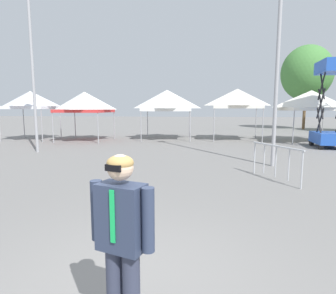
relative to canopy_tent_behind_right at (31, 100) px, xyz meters
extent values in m
plane|color=slate|center=(10.86, -15.28, -2.71)|extent=(140.00, 140.00, 0.00)
cylinder|color=#9E9EA3|center=(-1.31, -1.48, -1.56)|extent=(0.06, 0.06, 2.31)
cylinder|color=#9E9EA3|center=(1.48, -1.31, -1.56)|extent=(0.06, 0.06, 2.31)
cylinder|color=#9E9EA3|center=(-1.48, 1.31, -1.56)|extent=(0.06, 0.06, 2.31)
cylinder|color=#9E9EA3|center=(1.31, 1.48, -1.56)|extent=(0.06, 0.06, 2.31)
pyramid|color=white|center=(0.00, 0.00, 0.10)|extent=(3.12, 3.12, 1.01)
cube|color=white|center=(0.00, 0.00, -0.50)|extent=(3.09, 3.09, 0.20)
cylinder|color=#9E9EA3|center=(2.34, -1.50, -1.67)|extent=(0.06, 0.06, 2.09)
cylinder|color=#9E9EA3|center=(5.32, -1.59, -1.67)|extent=(0.06, 0.06, 2.09)
cylinder|color=#9E9EA3|center=(2.42, 1.49, -1.67)|extent=(0.06, 0.06, 2.09)
cylinder|color=#9E9EA3|center=(5.41, 1.40, -1.67)|extent=(0.06, 0.06, 2.09)
pyramid|color=white|center=(3.87, -0.05, -0.04)|extent=(3.23, 3.23, 1.16)
cube|color=red|center=(3.87, -0.05, -0.72)|extent=(3.20, 3.20, 0.20)
cylinder|color=#9E9EA3|center=(7.71, -0.18, -1.63)|extent=(0.06, 0.06, 2.17)
cylinder|color=#9E9EA3|center=(10.91, 0.00, -1.63)|extent=(0.06, 0.06, 2.17)
cylinder|color=#9E9EA3|center=(7.52, 3.02, -1.63)|extent=(0.06, 0.06, 2.17)
cylinder|color=#9E9EA3|center=(10.72, 3.20, -1.63)|extent=(0.06, 0.06, 2.17)
pyramid|color=white|center=(9.22, 1.51, 0.09)|extent=(3.55, 3.55, 1.26)
cube|color=white|center=(9.22, 1.51, -0.64)|extent=(3.52, 3.52, 0.20)
cylinder|color=#9E9EA3|center=(12.43, 0.10, -1.54)|extent=(0.06, 0.06, 2.35)
cylinder|color=#9E9EA3|center=(15.45, -0.02, -1.54)|extent=(0.06, 0.06, 2.35)
cylinder|color=#9E9EA3|center=(12.55, 3.11, -1.54)|extent=(0.06, 0.06, 2.35)
cylinder|color=#9E9EA3|center=(15.57, 2.99, -1.54)|extent=(0.06, 0.06, 2.35)
pyramid|color=white|center=(14.00, 1.55, 0.20)|extent=(3.29, 3.29, 1.12)
cube|color=white|center=(14.00, 1.55, -0.46)|extent=(3.26, 3.26, 0.20)
cylinder|color=#9E9EA3|center=(17.07, -0.73, -1.60)|extent=(0.06, 0.06, 2.22)
cylinder|color=#9E9EA3|center=(16.81, 2.59, -1.60)|extent=(0.06, 0.06, 2.22)
cylinder|color=#9E9EA3|center=(20.13, 2.85, -1.60)|extent=(0.06, 0.06, 2.22)
pyramid|color=white|center=(18.60, 1.06, 0.05)|extent=(3.76, 3.76, 1.09)
cube|color=white|center=(18.60, 1.06, -0.59)|extent=(3.73, 3.73, 0.20)
cylinder|color=black|center=(17.93, -2.63, -2.47)|extent=(0.22, 0.49, 0.48)
cylinder|color=black|center=(18.08, -0.91, -2.47)|extent=(0.22, 0.49, 0.48)
cylinder|color=black|center=(19.27, -1.01, -2.47)|extent=(0.22, 0.49, 0.48)
cube|color=blue|center=(18.60, -1.82, -2.17)|extent=(1.59, 2.41, 0.60)
cylinder|color=black|center=(18.11, -1.78, -1.35)|extent=(0.17, 1.12, 1.65)
cylinder|color=black|center=(18.11, -1.78, -1.35)|extent=(0.17, 1.12, 1.65)
cylinder|color=black|center=(18.11, -1.78, -0.31)|extent=(0.17, 1.12, 1.65)
cylinder|color=black|center=(18.11, -1.78, -0.31)|extent=(0.17, 1.12, 1.65)
cylinder|color=black|center=(18.11, -1.78, 0.74)|extent=(0.17, 1.12, 1.65)
cylinder|color=black|center=(18.11, -1.78, 0.74)|extent=(0.17, 1.12, 1.65)
cube|color=blue|center=(18.60, -1.82, 1.38)|extent=(1.51, 2.29, 0.12)
cube|color=blue|center=(18.69, -0.76, 1.72)|extent=(1.33, 0.17, 0.55)
cube|color=blue|center=(17.96, -1.76, 1.72)|extent=(0.25, 2.18, 0.55)
cylinder|color=#33384C|center=(10.92, -16.05, -2.25)|extent=(0.16, 0.16, 0.92)
cube|color=#2D3851|center=(11.00, -16.08, -1.49)|extent=(0.47, 0.36, 0.60)
cylinder|color=#2D3851|center=(10.75, -16.00, -1.47)|extent=(0.11, 0.11, 0.56)
cylinder|color=#2D3851|center=(11.26, -16.17, -1.47)|extent=(0.11, 0.11, 0.56)
sphere|color=beige|center=(11.00, -16.08, -1.05)|extent=(0.23, 0.23, 0.23)
ellipsoid|color=tan|center=(11.00, -16.08, -1.01)|extent=(0.23, 0.23, 0.14)
cube|color=black|center=(10.97, -16.18, -1.03)|extent=(0.15, 0.07, 0.06)
cube|color=#19BF59|center=(10.96, -16.21, -1.44)|extent=(0.05, 0.03, 0.46)
cylinder|color=#9E9EA3|center=(14.35, -7.43, 2.22)|extent=(0.14, 0.14, 9.87)
cylinder|color=#9E9EA3|center=(3.57, -5.30, 1.07)|extent=(0.14, 0.14, 7.56)
cylinder|color=brown|center=(22.07, 12.55, -0.87)|extent=(0.28, 0.28, 3.69)
ellipsoid|color=#47843D|center=(22.07, 12.55, 2.98)|extent=(5.00, 5.00, 5.50)
cylinder|color=#B7BABF|center=(13.91, -9.67, -1.66)|extent=(1.03, 1.88, 0.05)
cylinder|color=#B7BABF|center=(14.37, -10.55, -2.19)|extent=(0.04, 0.04, 1.05)
cylinder|color=#B7BABF|center=(13.44, -8.79, -2.19)|extent=(0.04, 0.04, 1.05)
cylinder|color=#B7BABF|center=(14.15, -10.13, -2.14)|extent=(0.04, 0.04, 0.92)
cylinder|color=#B7BABF|center=(13.91, -9.67, -2.14)|extent=(0.04, 0.04, 0.92)
cylinder|color=#B7BABF|center=(13.66, -9.21, -2.14)|extent=(0.04, 0.04, 0.92)
camera|label=1|loc=(11.70, -18.42, -0.54)|focal=30.46mm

